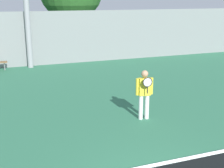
% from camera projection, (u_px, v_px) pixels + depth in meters
% --- Properties ---
extents(tennis_player, '(0.58, 0.43, 1.64)m').
position_uv_depth(tennis_player, '(144.00, 92.00, 10.04)').
color(tennis_player, silver).
rests_on(tennis_player, ground_plane).
extents(back_fence, '(35.24, 0.06, 3.10)m').
position_uv_depth(back_fence, '(51.00, 38.00, 18.15)').
color(back_fence, gray).
rests_on(back_fence, ground_plane).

